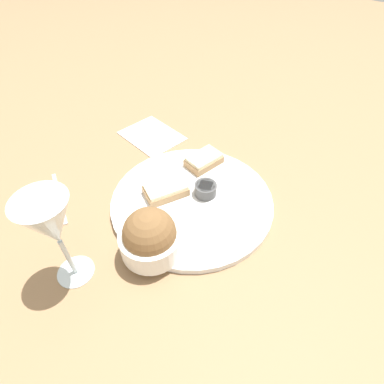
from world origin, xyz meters
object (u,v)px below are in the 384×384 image
Objects in this scene: cheese_toast_far at (204,160)px; napkin at (152,135)px; cheese_toast_near at (166,190)px; sauce_ramekin at (206,189)px; fork at (59,197)px; wine_glass at (51,225)px; salad_bowl at (150,237)px.

napkin is (-0.01, -0.19, -0.02)m from cheese_toast_far.
cheese_toast_near reaches higher than napkin.
sauce_ramekin reaches higher than fork.
sauce_ramekin is 0.32m from fork.
cheese_toast_near is 0.56× the size of wine_glass.
cheese_toast_near is at bearing 129.90° from fork.
wine_glass is (0.23, 0.00, 0.11)m from cheese_toast_near.
cheese_toast_far is (-0.25, -0.08, -0.02)m from salad_bowl.
wine_glass is 1.09× the size of napkin.
sauce_ramekin is 0.09m from cheese_toast_near.
sauce_ramekin is at bearing 130.71° from cheese_toast_near.
cheese_toast_near reaches higher than fork.
cheese_toast_near is 0.26m from wine_glass.
napkin is (-0.38, -0.20, -0.13)m from wine_glass.
salad_bowl is 0.26m from cheese_toast_far.
fork is at bearing -49.89° from sauce_ramekin.
wine_glass is 0.45m from napkin.
salad_bowl reaches higher than sauce_ramekin.
cheese_toast_far is 0.53× the size of napkin.
sauce_ramekin is 0.32m from wine_glass.
cheese_toast_far is (-0.13, 0.00, 0.00)m from cheese_toast_near.
napkin is at bearing -126.90° from cheese_toast_near.
cheese_toast_near is at bearing 53.10° from napkin.
cheese_toast_near is 0.66× the size of fork.
cheese_toast_far is 0.38m from wine_glass.
sauce_ramekin is at bearing 40.48° from cheese_toast_far.
fork is at bearing -50.10° from cheese_toast_near.
salad_bowl reaches higher than cheese_toast_far.
sauce_ramekin is at bearing 130.11° from fork.
sauce_ramekin and cheese_toast_far have the same top height.
napkin is (-0.15, -0.19, -0.02)m from cheese_toast_near.
sauce_ramekin is at bearing 167.87° from wine_glass.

